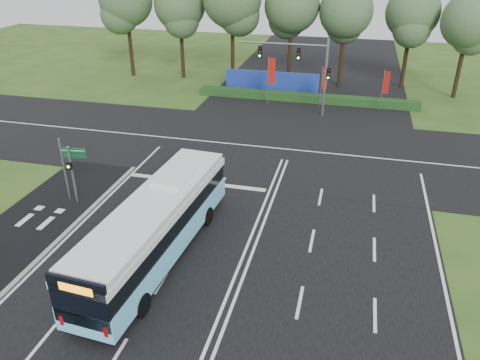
% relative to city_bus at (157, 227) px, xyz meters
% --- Properties ---
extents(ground, '(120.00, 120.00, 0.00)m').
position_rel_city_bus_xyz_m(ground, '(4.22, 3.31, -1.85)').
color(ground, '#2E511B').
rests_on(ground, ground).
extents(road_main, '(20.00, 120.00, 0.04)m').
position_rel_city_bus_xyz_m(road_main, '(4.22, 3.31, -1.83)').
color(road_main, black).
rests_on(road_main, ground).
extents(road_cross, '(120.00, 14.00, 0.05)m').
position_rel_city_bus_xyz_m(road_cross, '(4.22, 15.31, -1.82)').
color(road_cross, black).
rests_on(road_cross, ground).
extents(bike_path, '(5.00, 18.00, 0.06)m').
position_rel_city_bus_xyz_m(bike_path, '(-8.28, 0.31, -1.82)').
color(bike_path, black).
rests_on(bike_path, ground).
extents(kerb_strip, '(0.25, 18.00, 0.12)m').
position_rel_city_bus_xyz_m(kerb_strip, '(-5.88, 0.31, -1.79)').
color(kerb_strip, gray).
rests_on(kerb_strip, ground).
extents(city_bus, '(3.55, 12.93, 3.67)m').
position_rel_city_bus_xyz_m(city_bus, '(0.00, 0.00, 0.00)').
color(city_bus, '#6ED4FF').
rests_on(city_bus, ground).
extents(pedestrian_signal, '(0.34, 0.43, 3.79)m').
position_rel_city_bus_xyz_m(pedestrian_signal, '(-7.16, 3.96, 0.22)').
color(pedestrian_signal, gray).
rests_on(pedestrian_signal, ground).
extents(street_sign, '(1.61, 0.32, 4.16)m').
position_rel_city_bus_xyz_m(street_sign, '(-7.46, 4.22, 0.76)').
color(street_sign, gray).
rests_on(street_sign, ground).
extents(banner_flag_left, '(0.68, 0.25, 4.74)m').
position_rel_city_bus_xyz_m(banner_flag_left, '(0.85, 26.00, 1.23)').
color(banner_flag_left, gray).
rests_on(banner_flag_left, ground).
extents(banner_flag_mid, '(0.54, 0.27, 3.89)m').
position_rel_city_bus_xyz_m(banner_flag_mid, '(5.93, 26.78, 0.71)').
color(banner_flag_mid, gray).
rests_on(banner_flag_mid, ground).
extents(banner_flag_right, '(0.57, 0.16, 3.94)m').
position_rel_city_bus_xyz_m(banner_flag_right, '(11.61, 26.52, 0.75)').
color(banner_flag_right, gray).
rests_on(banner_flag_right, ground).
extents(traffic_light_gantry, '(8.41, 0.28, 7.00)m').
position_rel_city_bus_xyz_m(traffic_light_gantry, '(4.42, 23.81, 2.82)').
color(traffic_light_gantry, gray).
rests_on(traffic_light_gantry, ground).
extents(hedge, '(22.00, 1.20, 0.80)m').
position_rel_city_bus_xyz_m(hedge, '(4.22, 27.81, -1.45)').
color(hedge, '#193B15').
rests_on(hedge, ground).
extents(blue_hoarding, '(10.00, 0.30, 2.20)m').
position_rel_city_bus_xyz_m(blue_hoarding, '(0.22, 30.31, -0.75)').
color(blue_hoarding, '#1E39A5').
rests_on(blue_hoarding, ground).
extents(eucalyptus_row, '(41.78, 8.34, 12.22)m').
position_rel_city_bus_xyz_m(eucalyptus_row, '(-0.19, 33.73, 6.44)').
color(eucalyptus_row, black).
rests_on(eucalyptus_row, ground).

